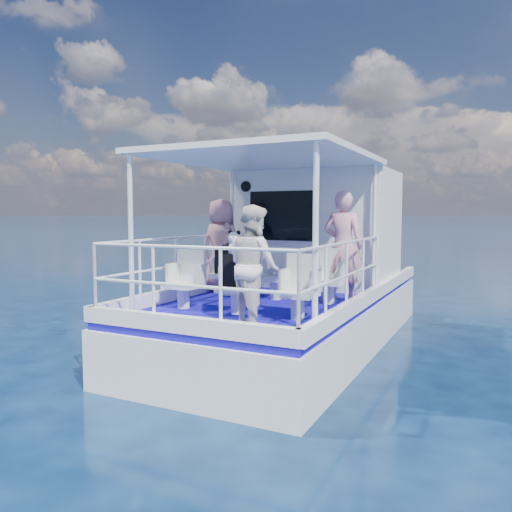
{
  "coord_description": "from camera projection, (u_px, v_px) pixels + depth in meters",
  "views": [
    {
      "loc": [
        3.27,
        -7.13,
        2.27
      ],
      "look_at": [
        -0.05,
        -0.4,
        1.65
      ],
      "focal_mm": 35.0,
      "sensor_mm": 36.0,
      "label": 1
    }
  ],
  "objects": [
    {
      "name": "passenger_stbd_aft",
      "position": [
        254.0,
        266.0,
        6.12
      ],
      "size": [
        0.92,
        0.87,
        1.49
      ],
      "primitive_type": "imported",
      "rotation": [
        0.0,
        0.0,
        2.55
      ],
      "color": "silver",
      "rests_on": "deck"
    },
    {
      "name": "passenger_stbd_fwd",
      "position": [
        343.0,
        246.0,
        7.88
      ],
      "size": [
        0.64,
        0.43,
        1.75
      ],
      "primitive_type": "imported",
      "rotation": [
        0.0,
        0.0,
        3.13
      ],
      "color": "pink",
      "rests_on": "deck"
    },
    {
      "name": "seat_port_fwd",
      "position": [
        227.0,
        284.0,
        8.48
      ],
      "size": [
        0.48,
        0.46,
        0.38
      ],
      "primitive_type": "cube",
      "color": "silver",
      "rests_on": "deck"
    },
    {
      "name": "seat_stbd_aft",
      "position": [
        298.0,
        305.0,
        6.53
      ],
      "size": [
        0.48,
        0.46,
        0.38
      ],
      "primitive_type": "cube",
      "color": "silver",
      "rests_on": "deck"
    },
    {
      "name": "deck",
      "position": [
        294.0,
        295.0,
        8.82
      ],
      "size": [
        2.9,
        6.9,
        0.1
      ],
      "primitive_type": "cube",
      "color": "#130A8F",
      "rests_on": "hull"
    },
    {
      "name": "seat_stbd_fwd",
      "position": [
        329.0,
        291.0,
        7.69
      ],
      "size": [
        0.48,
        0.46,
        0.38
      ],
      "primitive_type": "cube",
      "color": "silver",
      "rests_on": "deck"
    },
    {
      "name": "cabin",
      "position": [
        319.0,
        228.0,
        9.89
      ],
      "size": [
        2.85,
        2.0,
        2.2
      ],
      "primitive_type": "cube",
      "color": "white",
      "rests_on": "deck"
    },
    {
      "name": "ground",
      "position": [
        270.0,
        356.0,
        8.0
      ],
      "size": [
        2000.0,
        2000.0,
        0.0
      ],
      "primitive_type": "plane",
      "color": "#061632",
      "rests_on": "ground"
    },
    {
      "name": "canopy_posts",
      "position": [
        264.0,
        232.0,
        7.61
      ],
      "size": [
        2.77,
        2.97,
        2.2
      ],
      "color": "white",
      "rests_on": "deck"
    },
    {
      "name": "railings",
      "position": [
        254.0,
        274.0,
        7.37
      ],
      "size": [
        2.84,
        3.59,
        1.0
      ],
      "primitive_type": null,
      "color": "white",
      "rests_on": "deck"
    },
    {
      "name": "passenger_port_fwd",
      "position": [
        221.0,
        245.0,
        8.86
      ],
      "size": [
        0.64,
        0.48,
        1.65
      ],
      "primitive_type": "imported",
      "rotation": [
        0.0,
        0.0,
        3.08
      ],
      "color": "tan",
      "rests_on": "deck"
    },
    {
      "name": "compact_camera",
      "position": [
        225.0,
        246.0,
        8.39
      ],
      "size": [
        0.1,
        0.06,
        0.06
      ],
      "primitive_type": "cube",
      "color": "black",
      "rests_on": "backpack_port"
    },
    {
      "name": "backpack_center",
      "position": [
        235.0,
        271.0,
        6.84
      ],
      "size": [
        0.3,
        0.17,
        0.45
      ],
      "primitive_type": "cube",
      "color": "black",
      "rests_on": "seat_center_aft"
    },
    {
      "name": "seat_port_aft",
      "position": [
        183.0,
        295.0,
        7.32
      ],
      "size": [
        0.48,
        0.46,
        0.38
      ],
      "primitive_type": "cube",
      "color": "silver",
      "rests_on": "deck"
    },
    {
      "name": "seat_center_aft",
      "position": [
        237.0,
        300.0,
        6.92
      ],
      "size": [
        0.48,
        0.46,
        0.38
      ],
      "primitive_type": "cube",
      "color": "silver",
      "rests_on": "deck"
    },
    {
      "name": "backpack_port",
      "position": [
        226.0,
        261.0,
        8.39
      ],
      "size": [
        0.33,
        0.18,
        0.43
      ],
      "primitive_type": "cube",
      "color": "black",
      "rests_on": "seat_port_fwd"
    },
    {
      "name": "canopy",
      "position": [
        265.0,
        157.0,
        7.56
      ],
      "size": [
        3.0,
        3.2,
        0.08
      ],
      "primitive_type": "cube",
      "color": "white",
      "rests_on": "cabin"
    },
    {
      "name": "seat_center_fwd",
      "position": [
        275.0,
        288.0,
        8.09
      ],
      "size": [
        0.48,
        0.46,
        0.38
      ],
      "primitive_type": "cube",
      "color": "silver",
      "rests_on": "deck"
    },
    {
      "name": "hull",
      "position": [
        293.0,
        342.0,
        8.89
      ],
      "size": [
        3.0,
        7.0,
        1.6
      ],
      "primitive_type": "cube",
      "color": "white",
      "rests_on": "ground"
    },
    {
      "name": "panda",
      "position": [
        234.0,
        243.0,
        6.83
      ],
      "size": [
        0.21,
        0.18,
        0.33
      ],
      "primitive_type": null,
      "color": "silver",
      "rests_on": "backpack_center"
    }
  ]
}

